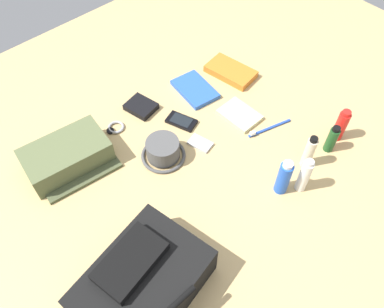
{
  "coord_description": "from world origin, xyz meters",
  "views": [
    {
      "loc": [
        0.55,
        0.6,
        1.12
      ],
      "look_at": [
        0.0,
        0.0,
        0.04
      ],
      "focal_mm": 36.66,
      "sensor_mm": 36.0,
      "label": 1
    }
  ],
  "objects_px": {
    "sunscreen_spray": "(341,125)",
    "media_player": "(200,143)",
    "notepad": "(240,115)",
    "backpack": "(143,282)",
    "shampoo_bottle": "(332,139)",
    "wristwatch": "(115,128)",
    "toiletry_pouch": "(67,157)",
    "bucket_hat": "(163,151)",
    "deodorant_spray": "(284,177)",
    "cell_phone": "(181,121)",
    "toothbrush": "(267,129)",
    "travel_guidebook": "(195,89)",
    "paperback_novel": "(231,72)",
    "lotion_bottle": "(309,152)",
    "toothpaste_tube": "(304,176)",
    "wallet": "(141,107)"
  },
  "relations": [
    {
      "from": "toiletry_pouch",
      "to": "cell_phone",
      "type": "distance_m",
      "value": 0.43
    },
    {
      "from": "toothpaste_tube",
      "to": "travel_guidebook",
      "type": "bearing_deg",
      "value": -95.5
    },
    {
      "from": "backpack",
      "to": "deodorant_spray",
      "type": "xyz_separation_m",
      "value": [
        -0.54,
        0.04,
        0.01
      ]
    },
    {
      "from": "toiletry_pouch",
      "to": "wallet",
      "type": "bearing_deg",
      "value": -173.24
    },
    {
      "from": "backpack",
      "to": "sunscreen_spray",
      "type": "bearing_deg",
      "value": 177.58
    },
    {
      "from": "paperback_novel",
      "to": "wristwatch",
      "type": "relative_size",
      "value": 3.04
    },
    {
      "from": "paperback_novel",
      "to": "cell_phone",
      "type": "height_order",
      "value": "paperback_novel"
    },
    {
      "from": "sunscreen_spray",
      "to": "media_player",
      "type": "xyz_separation_m",
      "value": [
        0.39,
        -0.31,
        -0.06
      ]
    },
    {
      "from": "shampoo_bottle",
      "to": "toothbrush",
      "type": "distance_m",
      "value": 0.23
    },
    {
      "from": "backpack",
      "to": "notepad",
      "type": "height_order",
      "value": "backpack"
    },
    {
      "from": "paperback_novel",
      "to": "wristwatch",
      "type": "distance_m",
      "value": 0.54
    },
    {
      "from": "media_player",
      "to": "notepad",
      "type": "height_order",
      "value": "notepad"
    },
    {
      "from": "toiletry_pouch",
      "to": "media_player",
      "type": "xyz_separation_m",
      "value": [
        -0.4,
        0.24,
        -0.04
      ]
    },
    {
      "from": "sunscreen_spray",
      "to": "toothbrush",
      "type": "relative_size",
      "value": 0.77
    },
    {
      "from": "shampoo_bottle",
      "to": "wristwatch",
      "type": "relative_size",
      "value": 1.65
    },
    {
      "from": "shampoo_bottle",
      "to": "deodorant_spray",
      "type": "xyz_separation_m",
      "value": [
        0.26,
        -0.01,
        0.02
      ]
    },
    {
      "from": "notepad",
      "to": "backpack",
      "type": "bearing_deg",
      "value": 21.04
    },
    {
      "from": "sunscreen_spray",
      "to": "media_player",
      "type": "height_order",
      "value": "sunscreen_spray"
    },
    {
      "from": "toiletry_pouch",
      "to": "bucket_hat",
      "type": "height_order",
      "value": "toiletry_pouch"
    },
    {
      "from": "backpack",
      "to": "toothbrush",
      "type": "xyz_separation_m",
      "value": [
        -0.71,
        -0.16,
        -0.06
      ]
    },
    {
      "from": "cell_phone",
      "to": "toothbrush",
      "type": "relative_size",
      "value": 0.71
    },
    {
      "from": "travel_guidebook",
      "to": "bucket_hat",
      "type": "bearing_deg",
      "value": 28.46
    },
    {
      "from": "toiletry_pouch",
      "to": "notepad",
      "type": "xyz_separation_m",
      "value": [
        -0.6,
        0.25,
        -0.04
      ]
    },
    {
      "from": "toothpaste_tube",
      "to": "shampoo_bottle",
      "type": "bearing_deg",
      "value": -170.69
    },
    {
      "from": "wallet",
      "to": "cell_phone",
      "type": "bearing_deg",
      "value": 101.55
    },
    {
      "from": "wristwatch",
      "to": "cell_phone",
      "type": "bearing_deg",
      "value": 144.8
    },
    {
      "from": "media_player",
      "to": "shampoo_bottle",
      "type": "bearing_deg",
      "value": 134.7
    },
    {
      "from": "toiletry_pouch",
      "to": "bucket_hat",
      "type": "distance_m",
      "value": 0.33
    },
    {
      "from": "shampoo_bottle",
      "to": "lotion_bottle",
      "type": "relative_size",
      "value": 0.83
    },
    {
      "from": "deodorant_spray",
      "to": "notepad",
      "type": "bearing_deg",
      "value": -113.91
    },
    {
      "from": "lotion_bottle",
      "to": "notepad",
      "type": "height_order",
      "value": "lotion_bottle"
    },
    {
      "from": "bucket_hat",
      "to": "media_player",
      "type": "bearing_deg",
      "value": 159.95
    },
    {
      "from": "toothpaste_tube",
      "to": "cell_phone",
      "type": "height_order",
      "value": "toothpaste_tube"
    },
    {
      "from": "backpack",
      "to": "wallet",
      "type": "bearing_deg",
      "value": -127.32
    },
    {
      "from": "travel_guidebook",
      "to": "media_player",
      "type": "height_order",
      "value": "travel_guidebook"
    },
    {
      "from": "bucket_hat",
      "to": "paperback_novel",
      "type": "xyz_separation_m",
      "value": [
        -0.49,
        -0.14,
        -0.02
      ]
    },
    {
      "from": "media_player",
      "to": "wristwatch",
      "type": "distance_m",
      "value": 0.33
    },
    {
      "from": "paperback_novel",
      "to": "toothbrush",
      "type": "distance_m",
      "value": 0.33
    },
    {
      "from": "cell_phone",
      "to": "notepad",
      "type": "distance_m",
      "value": 0.23
    },
    {
      "from": "toothbrush",
      "to": "lotion_bottle",
      "type": "bearing_deg",
      "value": 83.21
    },
    {
      "from": "backpack",
      "to": "sunscreen_spray",
      "type": "xyz_separation_m",
      "value": [
        -0.87,
        0.04,
        0.0
      ]
    },
    {
      "from": "toiletry_pouch",
      "to": "shampoo_bottle",
      "type": "bearing_deg",
      "value": 141.58
    },
    {
      "from": "deodorant_spray",
      "to": "wallet",
      "type": "distance_m",
      "value": 0.62
    },
    {
      "from": "shampoo_bottle",
      "to": "deodorant_spray",
      "type": "distance_m",
      "value": 0.26
    },
    {
      "from": "paperback_novel",
      "to": "wallet",
      "type": "distance_m",
      "value": 0.41
    },
    {
      "from": "toiletry_pouch",
      "to": "toothbrush",
      "type": "xyz_separation_m",
      "value": [
        -0.63,
        0.36,
        -0.04
      ]
    },
    {
      "from": "backpack",
      "to": "notepad",
      "type": "relative_size",
      "value": 2.59
    },
    {
      "from": "backpack",
      "to": "toothpaste_tube",
      "type": "distance_m",
      "value": 0.6
    },
    {
      "from": "sunscreen_spray",
      "to": "travel_guidebook",
      "type": "relative_size",
      "value": 0.69
    },
    {
      "from": "travel_guidebook",
      "to": "wallet",
      "type": "height_order",
      "value": "wallet"
    }
  ]
}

